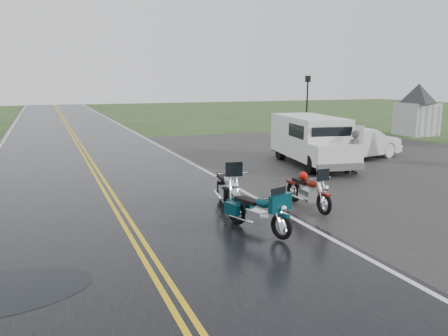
# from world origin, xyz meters

# --- Properties ---
(ground) EXTENTS (120.00, 120.00, 0.00)m
(ground) POSITION_xyz_m (0.00, 0.00, 0.00)
(ground) COLOR #2D471E
(ground) RESTS_ON ground
(road) EXTENTS (8.00, 100.00, 0.04)m
(road) POSITION_xyz_m (0.00, 10.00, 0.02)
(road) COLOR black
(road) RESTS_ON ground
(parking_pad) EXTENTS (14.00, 24.00, 0.03)m
(parking_pad) POSITION_xyz_m (11.00, 5.00, 0.01)
(parking_pad) COLOR black
(parking_pad) RESTS_ON ground
(visitor_center) EXTENTS (16.00, 10.00, 4.80)m
(visitor_center) POSITION_xyz_m (20.00, 12.00, 2.40)
(visitor_center) COLOR #A8AAAD
(visitor_center) RESTS_ON ground
(motorcycle_red) EXTENTS (0.72, 1.93, 1.13)m
(motorcycle_red) POSITION_xyz_m (4.61, -0.09, 0.57)
(motorcycle_red) COLOR #5F130A
(motorcycle_red) RESTS_ON ground
(motorcycle_teal) EXTENTS (1.24, 2.00, 1.11)m
(motorcycle_teal) POSITION_xyz_m (2.77, -1.18, 0.56)
(motorcycle_teal) COLOR #05323C
(motorcycle_teal) RESTS_ON ground
(motorcycle_silver) EXTENTS (1.25, 2.40, 1.35)m
(motorcycle_silver) POSITION_xyz_m (2.45, 0.47, 0.68)
(motorcycle_silver) COLOR #ADB1B5
(motorcycle_silver) RESTS_ON ground
(van_white) EXTENTS (2.72, 5.32, 1.99)m
(van_white) POSITION_xyz_m (7.10, 4.30, 1.00)
(van_white) COLOR white
(van_white) RESTS_ON ground
(person_at_van) EXTENTS (0.58, 0.38, 1.58)m
(person_at_van) POSITION_xyz_m (8.55, 3.76, 0.79)
(person_at_van) COLOR #454549
(person_at_van) RESTS_ON ground
(sedan_white) EXTENTS (4.33, 2.24, 1.36)m
(sedan_white) POSITION_xyz_m (10.92, 6.30, 0.68)
(sedan_white) COLOR silver
(sedan_white) RESTS_ON ground
(lamp_post_far_right) EXTENTS (0.32, 0.32, 3.68)m
(lamp_post_far_right) POSITION_xyz_m (12.34, 12.68, 1.84)
(lamp_post_far_right) COLOR black
(lamp_post_far_right) RESTS_ON ground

